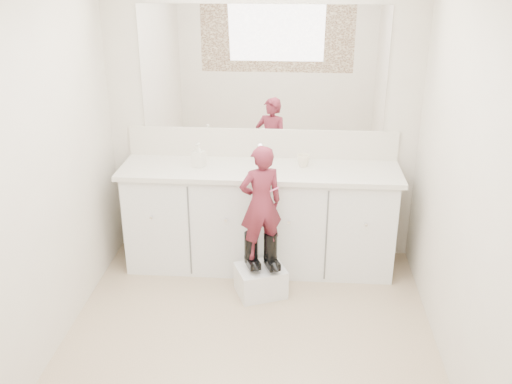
{
  "coord_description": "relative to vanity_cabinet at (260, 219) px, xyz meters",
  "views": [
    {
      "loc": [
        0.3,
        -3.12,
        2.49
      ],
      "look_at": [
        0.0,
        0.8,
        0.85
      ],
      "focal_mm": 40.0,
      "sensor_mm": 36.0,
      "label": 1
    }
  ],
  "objects": [
    {
      "name": "boot_left",
      "position": [
        -0.03,
        -0.48,
        -0.04
      ],
      "size": [
        0.18,
        0.23,
        0.3
      ],
      "primitive_type": null,
      "rotation": [
        0.0,
        0.0,
        0.38
      ],
      "color": "black",
      "rests_on": "step_stool"
    },
    {
      "name": "cup",
      "position": [
        0.35,
        0.06,
        0.51
      ],
      "size": [
        0.11,
        0.11,
        0.1
      ],
      "primitive_type": "imported",
      "rotation": [
        0.0,
        0.0,
        0.01
      ],
      "color": "beige",
      "rests_on": "countertop"
    },
    {
      "name": "toddler",
      "position": [
        0.04,
        -0.48,
        0.36
      ],
      "size": [
        0.39,
        0.32,
        0.9
      ],
      "primitive_type": "imported",
      "rotation": [
        0.0,
        0.0,
        3.52
      ],
      "color": "#972E41",
      "rests_on": "step_stool"
    },
    {
      "name": "toothbrush",
      "position": [
        0.11,
        -0.48,
        0.46
      ],
      "size": [
        0.13,
        0.06,
        0.06
      ],
      "primitive_type": "cylinder",
      "rotation": [
        0.0,
        1.22,
        0.38
      ],
      "color": "pink",
      "rests_on": "toddler"
    },
    {
      "name": "mirror",
      "position": [
        0.0,
        0.26,
        1.22
      ],
      "size": [
        2.0,
        0.02,
        1.0
      ],
      "primitive_type": "cube",
      "color": "white",
      "rests_on": "wall_back"
    },
    {
      "name": "backsplash",
      "position": [
        0.0,
        0.26,
        0.59
      ],
      "size": [
        2.28,
        0.03,
        0.25
      ],
      "primitive_type": "cube",
      "color": "beige",
      "rests_on": "countertop"
    },
    {
      "name": "wall_front",
      "position": [
        0.0,
        -2.73,
        0.77
      ],
      "size": [
        2.6,
        0.0,
        2.6
      ],
      "primitive_type": "plane",
      "rotation": [
        -1.57,
        0.0,
        0.0
      ],
      "color": "beige",
      "rests_on": "floor"
    },
    {
      "name": "soap_bottle",
      "position": [
        -0.5,
        -0.01,
        0.56
      ],
      "size": [
        0.11,
        0.12,
        0.2
      ],
      "primitive_type": "imported",
      "rotation": [
        0.0,
        0.0,
        -0.36
      ],
      "color": "silver",
      "rests_on": "countertop"
    },
    {
      "name": "wall_left",
      "position": [
        -1.3,
        -1.23,
        0.78
      ],
      "size": [
        0.0,
        3.0,
        3.0
      ],
      "primitive_type": "plane",
      "rotation": [
        1.57,
        0.0,
        1.57
      ],
      "color": "beige",
      "rests_on": "floor"
    },
    {
      "name": "step_stool",
      "position": [
        0.04,
        -0.48,
        -0.31
      ],
      "size": [
        0.45,
        0.41,
        0.23
      ],
      "primitive_type": "cube",
      "rotation": [
        0.0,
        0.0,
        0.38
      ],
      "color": "silver",
      "rests_on": "floor"
    },
    {
      "name": "boot_right",
      "position": [
        0.12,
        -0.48,
        -0.04
      ],
      "size": [
        0.18,
        0.23,
        0.3
      ],
      "primitive_type": null,
      "rotation": [
        0.0,
        0.0,
        0.38
      ],
      "color": "black",
      "rests_on": "step_stool"
    },
    {
      "name": "vanity_cabinet",
      "position": [
        0.0,
        0.0,
        0.0
      ],
      "size": [
        2.2,
        0.55,
        0.85
      ],
      "primitive_type": "cube",
      "color": "silver",
      "rests_on": "floor"
    },
    {
      "name": "floor",
      "position": [
        0.0,
        -1.23,
        -0.42
      ],
      "size": [
        3.0,
        3.0,
        0.0
      ],
      "primitive_type": "plane",
      "color": "#917C5F",
      "rests_on": "ground"
    },
    {
      "name": "countertop",
      "position": [
        0.0,
        -0.01,
        0.45
      ],
      "size": [
        2.28,
        0.58,
        0.04
      ],
      "primitive_type": "cube",
      "color": "beige",
      "rests_on": "vanity_cabinet"
    },
    {
      "name": "wall_back",
      "position": [
        0.0,
        0.27,
        0.77
      ],
      "size": [
        2.6,
        0.0,
        2.6
      ],
      "primitive_type": "plane",
      "rotation": [
        1.57,
        0.0,
        0.0
      ],
      "color": "beige",
      "rests_on": "floor"
    },
    {
      "name": "dot_panel",
      "position": [
        0.0,
        -2.71,
        1.22
      ],
      "size": [
        2.0,
        0.01,
        1.2
      ],
      "primitive_type": "cube",
      "color": "#472819",
      "rests_on": "wall_front"
    },
    {
      "name": "wall_right",
      "position": [
        1.3,
        -1.23,
        0.78
      ],
      "size": [
        0.0,
        3.0,
        3.0
      ],
      "primitive_type": "plane",
      "rotation": [
        1.57,
        0.0,
        -1.57
      ],
      "color": "beige",
      "rests_on": "floor"
    },
    {
      "name": "faucet",
      "position": [
        0.0,
        0.15,
        0.52
      ],
      "size": [
        0.08,
        0.08,
        0.1
      ],
      "primitive_type": "cylinder",
      "color": "silver",
      "rests_on": "countertop"
    }
  ]
}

